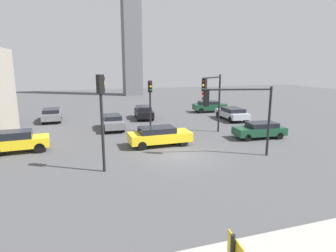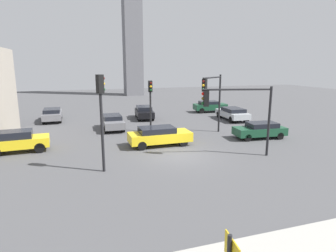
# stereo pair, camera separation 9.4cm
# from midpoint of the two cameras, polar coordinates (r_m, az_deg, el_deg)

# --- Properties ---
(ground_plane) EXTENTS (107.27, 107.27, 0.00)m
(ground_plane) POSITION_cam_midpoint_polar(r_m,az_deg,el_deg) (19.42, 2.17, -5.79)
(ground_plane) COLOR #4C4C4F
(traffic_light_0) EXTENTS (2.59, 1.93, 5.06)m
(traffic_light_0) POSITION_cam_midpoint_polar(r_m,az_deg,el_deg) (24.70, 8.53, 6.51)
(traffic_light_0) COLOR black
(traffic_light_0) RESTS_ON ground_plane
(traffic_light_1) EXTENTS (0.49, 0.43, 5.40)m
(traffic_light_1) POSITION_cam_midpoint_polar(r_m,az_deg,el_deg) (16.14, -13.03, 3.93)
(traffic_light_1) COLOR black
(traffic_light_1) RESTS_ON ground_plane
(traffic_light_2) EXTENTS (4.43, 1.27, 4.56)m
(traffic_light_2) POSITION_cam_midpoint_polar(r_m,az_deg,el_deg) (19.04, 13.17, 3.91)
(traffic_light_2) COLOR black
(traffic_light_2) RESTS_ON ground_plane
(traffic_light_3) EXTENTS (0.33, 0.46, 4.53)m
(traffic_light_3) POSITION_cam_midpoint_polar(r_m,az_deg,el_deg) (25.67, -3.61, 5.86)
(traffic_light_3) COLOR black
(traffic_light_3) RESTS_ON ground_plane
(car_0) EXTENTS (1.81, 4.06, 1.33)m
(car_0) POSITION_cam_midpoint_polar(r_m,az_deg,el_deg) (27.34, -10.92, 0.83)
(car_0) COLOR slate
(car_0) RESTS_ON ground_plane
(car_1) EXTENTS (2.24, 4.68, 1.33)m
(car_1) POSITION_cam_midpoint_polar(r_m,az_deg,el_deg) (32.19, 12.34, 2.47)
(car_1) COLOR #ADB2B7
(car_1) RESTS_ON ground_plane
(car_2) EXTENTS (1.84, 4.30, 1.36)m
(car_2) POSITION_cam_midpoint_polar(r_m,az_deg,el_deg) (33.07, -21.89, 2.14)
(car_2) COLOR slate
(car_2) RESTS_ON ground_plane
(car_3) EXTENTS (4.60, 1.86, 1.41)m
(car_3) POSITION_cam_midpoint_polar(r_m,az_deg,el_deg) (21.56, -1.86, -1.88)
(car_3) COLOR yellow
(car_3) RESTS_ON ground_plane
(car_4) EXTENTS (4.02, 1.86, 1.50)m
(car_4) POSITION_cam_midpoint_polar(r_m,az_deg,el_deg) (22.42, -27.52, -2.63)
(car_4) COLOR yellow
(car_4) RESTS_ON ground_plane
(car_5) EXTENTS (2.19, 4.23, 1.37)m
(car_5) POSITION_cam_midpoint_polar(r_m,az_deg,el_deg) (32.28, -4.86, 2.73)
(car_5) COLOR black
(car_5) RESTS_ON ground_plane
(car_6) EXTENTS (4.18, 2.11, 1.39)m
(car_6) POSITION_cam_midpoint_polar(r_m,az_deg,el_deg) (36.98, 8.00, 3.89)
(car_6) COLOR #19472D
(car_6) RESTS_ON ground_plane
(car_7) EXTENTS (4.27, 2.09, 1.30)m
(car_7) POSITION_cam_midpoint_polar(r_m,az_deg,el_deg) (24.85, 17.44, -0.70)
(car_7) COLOR #19472D
(car_7) RESTS_ON ground_plane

